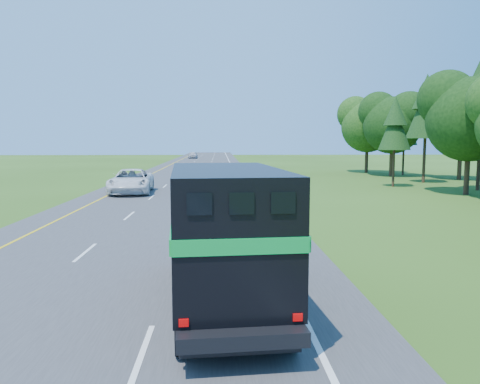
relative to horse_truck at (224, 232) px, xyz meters
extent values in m
cube|color=#38383A|center=(-3.54, 36.06, -1.98)|extent=(15.00, 260.00, 0.04)
cube|color=yellow|center=(-9.04, 36.06, -1.96)|extent=(0.15, 260.00, 0.01)
cube|color=white|center=(1.96, 36.06, -1.96)|extent=(0.15, 260.00, 0.01)
cylinder|color=black|center=(-1.35, 3.25, -1.40)|extent=(0.45, 1.16, 1.13)
cylinder|color=black|center=(0.80, 3.43, -1.40)|extent=(0.45, 1.16, 1.13)
cylinder|color=black|center=(-0.95, -1.68, -1.40)|extent=(0.45, 1.16, 1.13)
cylinder|color=black|center=(1.21, -1.50, -1.40)|extent=(0.45, 1.16, 1.13)
cylinder|color=black|center=(-0.85, -2.91, -1.40)|extent=(0.45, 1.16, 1.13)
cylinder|color=black|center=(1.31, -2.73, -1.40)|extent=(0.45, 1.16, 1.13)
cube|color=black|center=(0.00, 0.06, -1.27)|extent=(3.14, 8.42, 0.29)
cube|color=black|center=(-0.27, 3.24, -0.15)|extent=(2.67, 2.06, 1.96)
cube|color=black|center=(-0.34, 4.18, 0.37)|extent=(2.27, 0.25, 0.62)
cube|color=black|center=(0.05, -0.66, 0.29)|extent=(3.06, 6.17, 2.83)
cube|color=#089B36|center=(0.30, -3.66, 0.43)|extent=(2.57, 0.25, 0.31)
cube|color=#089B36|center=(-1.25, -0.77, 0.43)|extent=(0.53, 5.96, 0.31)
cube|color=#089B36|center=(1.36, -0.56, 0.43)|extent=(0.53, 5.96, 0.31)
cube|color=black|center=(-0.47, -3.73, 1.24)|extent=(0.47, 0.08, 0.41)
cube|color=black|center=(0.30, -3.66, 1.24)|extent=(0.47, 0.08, 0.41)
cube|color=black|center=(1.07, -3.60, 1.24)|extent=(0.47, 0.08, 0.41)
cube|color=black|center=(0.29, -3.54, -1.65)|extent=(2.37, 0.32, 0.10)
cube|color=#B20505|center=(-0.78, -3.75, -0.97)|extent=(0.19, 0.06, 0.14)
cube|color=#B20505|center=(1.38, -3.58, -0.97)|extent=(0.19, 0.06, 0.14)
imported|color=silver|center=(-7.46, 27.06, -0.96)|extent=(3.78, 7.38, 2.00)
imported|color=#B7B8BF|center=(-6.62, 104.27, -1.13)|extent=(2.30, 5.02, 1.67)
camera|label=1|loc=(-0.10, -12.12, 2.38)|focal=35.00mm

